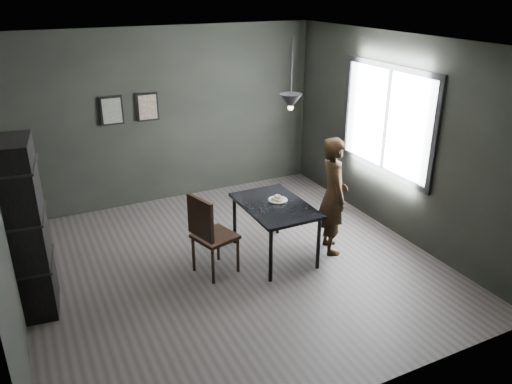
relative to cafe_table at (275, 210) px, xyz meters
name	(u,v)px	position (x,y,z in m)	size (l,w,h in m)	color
ground	(234,265)	(-0.60, 0.00, -0.67)	(5.00, 5.00, 0.00)	#393331
back_wall	(170,117)	(-0.60, 2.50, 0.73)	(5.00, 0.10, 2.80)	black
ceiling	(229,42)	(-0.60, 0.00, 2.13)	(5.00, 5.00, 0.02)	silver
window_assembly	(386,120)	(1.87, 0.20, 0.93)	(0.04, 1.96, 1.56)	white
cafe_table	(275,210)	(0.00, 0.00, 0.00)	(0.80, 1.20, 0.75)	black
white_plate	(278,201)	(0.08, 0.08, 0.08)	(0.23, 0.23, 0.01)	silver
donut_pile	(278,198)	(0.08, 0.08, 0.12)	(0.17, 0.16, 0.07)	beige
woman	(333,196)	(0.76, -0.20, 0.13)	(0.59, 0.38, 1.60)	black
wood_chair	(209,231)	(-0.95, -0.06, -0.06)	(0.58, 0.58, 1.07)	black
shelf_unit	(26,229)	(-2.92, 0.13, 0.32)	(0.37, 0.66, 1.98)	black
pendant_lamp	(291,101)	(0.25, 0.10, 1.38)	(0.28, 0.28, 0.86)	black
framed_print_left	(112,111)	(-1.50, 2.47, 0.93)	(0.34, 0.04, 0.44)	black
framed_print_right	(148,107)	(-0.95, 2.47, 0.93)	(0.34, 0.04, 0.44)	black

